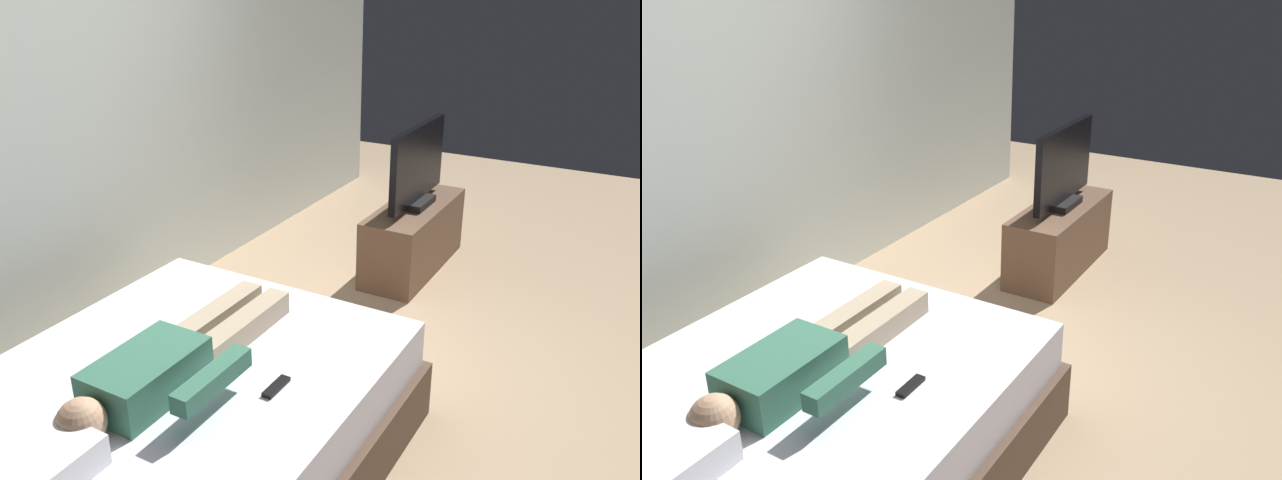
# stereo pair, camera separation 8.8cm
# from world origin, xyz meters

# --- Properties ---
(ground_plane) EXTENTS (10.00, 10.00, 0.00)m
(ground_plane) POSITION_xyz_m (0.00, 0.00, 0.00)
(ground_plane) COLOR tan
(back_wall) EXTENTS (6.40, 0.10, 2.80)m
(back_wall) POSITION_xyz_m (0.40, 1.62, 1.40)
(back_wall) COLOR silver
(back_wall) RESTS_ON ground
(bed) EXTENTS (2.03, 1.60, 0.54)m
(bed) POSITION_xyz_m (-0.86, 0.28, 0.26)
(bed) COLOR brown
(bed) RESTS_ON ground
(pillow) EXTENTS (0.48, 0.34, 0.12)m
(pillow) POSITION_xyz_m (-1.56, 0.28, 0.60)
(pillow) COLOR white
(pillow) RESTS_ON bed
(person) EXTENTS (1.26, 0.46, 0.18)m
(person) POSITION_xyz_m (-0.83, 0.25, 0.62)
(person) COLOR #387056
(person) RESTS_ON bed
(remote) EXTENTS (0.15, 0.04, 0.02)m
(remote) POSITION_xyz_m (-0.68, -0.15, 0.55)
(remote) COLOR black
(remote) RESTS_ON bed
(tv_stand) EXTENTS (1.10, 0.40, 0.50)m
(tv_stand) POSITION_xyz_m (1.74, 0.21, 0.25)
(tv_stand) COLOR brown
(tv_stand) RESTS_ON ground
(tv) EXTENTS (0.88, 0.20, 0.59)m
(tv) POSITION_xyz_m (1.74, 0.21, 0.78)
(tv) COLOR black
(tv) RESTS_ON tv_stand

